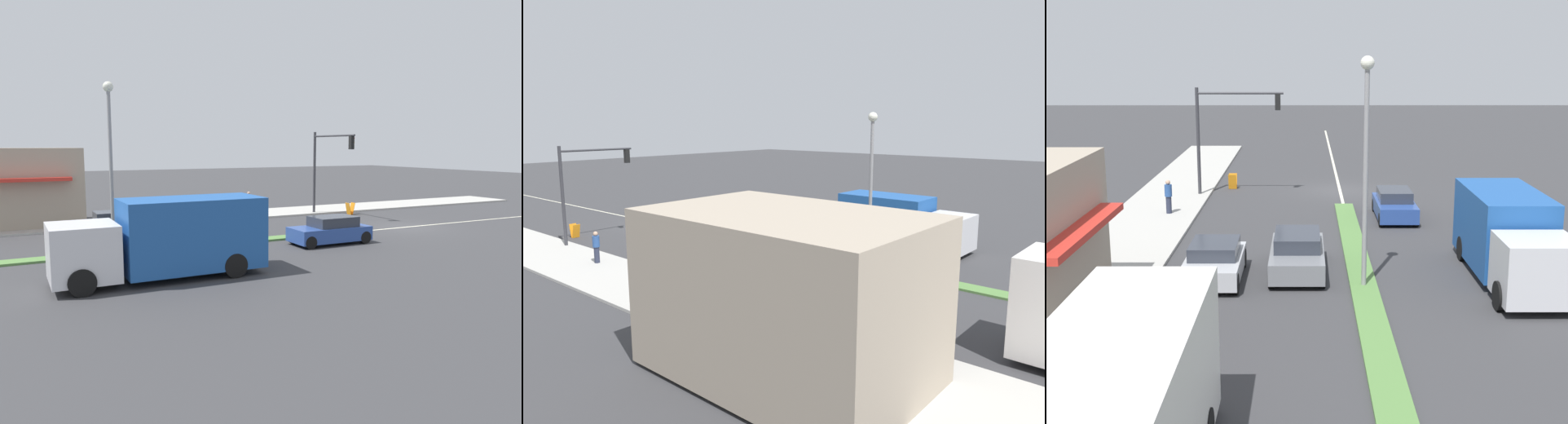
% 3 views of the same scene
% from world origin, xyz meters
% --- Properties ---
extents(ground_plane, '(160.00, 160.00, 0.00)m').
position_xyz_m(ground_plane, '(0.00, 18.00, 0.00)').
color(ground_plane, '#38383A').
extents(sidewalk_right, '(4.00, 73.00, 0.12)m').
position_xyz_m(sidewalk_right, '(9.00, 18.50, 0.06)').
color(sidewalk_right, '#B2AFA8').
rests_on(sidewalk_right, ground).
extents(lane_marking_center, '(0.16, 60.00, 0.01)m').
position_xyz_m(lane_marking_center, '(0.00, 0.00, 0.00)').
color(lane_marking_center, beige).
rests_on(lane_marking_center, ground).
extents(building_corner_store, '(5.63, 7.63, 4.52)m').
position_xyz_m(building_corner_store, '(10.71, 20.60, 2.38)').
color(building_corner_store, tan).
rests_on(building_corner_store, sidewalk_right).
extents(traffic_signal_main, '(4.59, 0.34, 5.60)m').
position_xyz_m(traffic_signal_main, '(6.12, 1.51, 3.90)').
color(traffic_signal_main, '#333338').
rests_on(traffic_signal_main, sidewalk_right).
extents(street_lamp, '(0.44, 0.44, 7.37)m').
position_xyz_m(street_lamp, '(0.00, 16.79, 4.78)').
color(street_lamp, gray).
rests_on(street_lamp, median_strip).
extents(pedestrian, '(0.34, 0.34, 1.58)m').
position_xyz_m(pedestrian, '(8.33, 6.25, 0.95)').
color(pedestrian, '#282D42').
rests_on(pedestrian, sidewalk_right).
extents(warning_aframe_sign, '(0.45, 0.53, 0.84)m').
position_xyz_m(warning_aframe_sign, '(5.99, -0.46, 0.43)').
color(warning_aframe_sign, orange).
rests_on(warning_aframe_sign, ground).
extents(delivery_truck, '(2.44, 7.50, 2.87)m').
position_xyz_m(delivery_truck, '(-5.00, 15.77, 1.47)').
color(delivery_truck, silver).
rests_on(delivery_truck, ground).
extents(suv_grey, '(1.88, 4.33, 1.37)m').
position_xyz_m(suv_grey, '(2.20, 15.04, 0.66)').
color(suv_grey, slate).
rests_on(suv_grey, ground).
extents(sedan_silver, '(1.88, 3.83, 1.28)m').
position_xyz_m(sedan_silver, '(5.00, 15.92, 0.62)').
color(sedan_silver, '#B7BABF').
rests_on(sedan_silver, ground).
extents(coupe_blue, '(1.75, 3.94, 1.34)m').
position_xyz_m(coupe_blue, '(-2.20, 6.82, 0.64)').
color(coupe_blue, '#284793').
rests_on(coupe_blue, ground).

